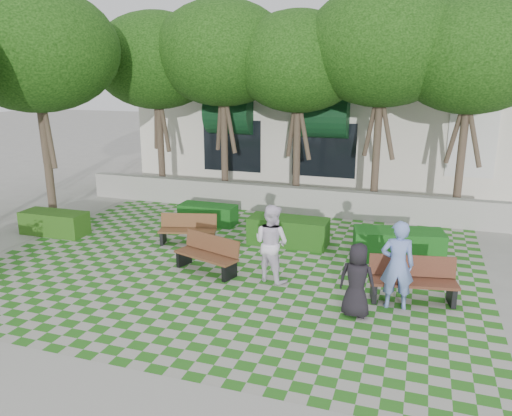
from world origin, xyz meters
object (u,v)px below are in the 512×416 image
(hedge_east, at_px, (398,245))
(person_blue, at_px, (397,265))
(person_dark, at_px, (357,280))
(hedge_midleft, at_px, (208,214))
(hedge_west, at_px, (55,223))
(bench_mid, at_px, (208,255))
(hedge_midright, at_px, (288,231))
(bench_west, at_px, (188,230))
(person_white, at_px, (271,243))
(bench_east, at_px, (413,281))

(hedge_east, relative_size, person_blue, 1.20)
(hedge_east, relative_size, person_dark, 1.49)
(hedge_midleft, height_order, hedge_west, hedge_west)
(bench_mid, xyz_separation_m, hedge_midright, (1.33, 2.50, -0.04))
(hedge_east, relative_size, hedge_midleft, 1.24)
(bench_mid, bearing_deg, hedge_east, 46.47)
(bench_west, height_order, person_white, person_white)
(hedge_east, height_order, person_white, person_white)
(hedge_east, xyz_separation_m, hedge_west, (-9.75, -1.08, -0.05))
(bench_east, distance_m, hedge_midleft, 7.29)
(bench_west, height_order, person_dark, person_dark)
(bench_mid, xyz_separation_m, hedge_east, (4.29, 2.27, -0.03))
(bench_east, relative_size, hedge_east, 0.83)
(hedge_east, distance_m, hedge_midright, 2.96)
(bench_mid, xyz_separation_m, person_blue, (4.39, -0.56, 0.50))
(bench_west, relative_size, hedge_east, 0.75)
(hedge_west, relative_size, person_white, 1.09)
(hedge_west, relative_size, person_dark, 1.31)
(bench_east, height_order, hedge_west, bench_east)
(hedge_west, relative_size, person_blue, 1.06)
(hedge_east, height_order, hedge_west, hedge_east)
(bench_mid, distance_m, person_blue, 4.45)
(hedge_midleft, bearing_deg, hedge_west, -148.41)
(bench_mid, xyz_separation_m, bench_west, (-1.34, 1.69, -0.02))
(bench_west, bearing_deg, bench_east, -31.16)
(bench_west, xyz_separation_m, hedge_midleft, (-0.24, 1.89, -0.08))
(person_blue, distance_m, person_white, 2.85)
(hedge_west, distance_m, person_white, 7.18)
(hedge_west, xyz_separation_m, person_blue, (9.85, -1.76, 0.58))
(hedge_midright, relative_size, person_blue, 1.18)
(bench_east, bearing_deg, hedge_midright, 131.59)
(person_white, bearing_deg, hedge_west, 10.21)
(bench_west, xyz_separation_m, person_white, (2.94, -1.70, 0.50))
(bench_mid, relative_size, person_dark, 1.17)
(bench_east, distance_m, bench_mid, 4.70)
(hedge_west, distance_m, person_dark, 9.45)
(person_dark, bearing_deg, person_white, -21.03)
(bench_west, bearing_deg, person_blue, -35.98)
(person_blue, bearing_deg, bench_mid, -17.18)
(bench_mid, relative_size, person_white, 0.97)
(hedge_east, height_order, person_dark, person_dark)
(person_blue, bearing_deg, hedge_midleft, -44.67)
(hedge_midright, xyz_separation_m, person_blue, (3.05, -3.06, 0.54))
(person_dark, height_order, person_white, person_white)
(person_white, bearing_deg, bench_mid, 19.56)
(hedge_midright, relative_size, person_dark, 1.46)
(hedge_west, bearing_deg, hedge_midright, 10.84)
(person_dark, bearing_deg, person_blue, -131.99)
(bench_mid, xyz_separation_m, hedge_west, (-5.46, 1.20, -0.08))
(hedge_east, bearing_deg, bench_mid, -152.08)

